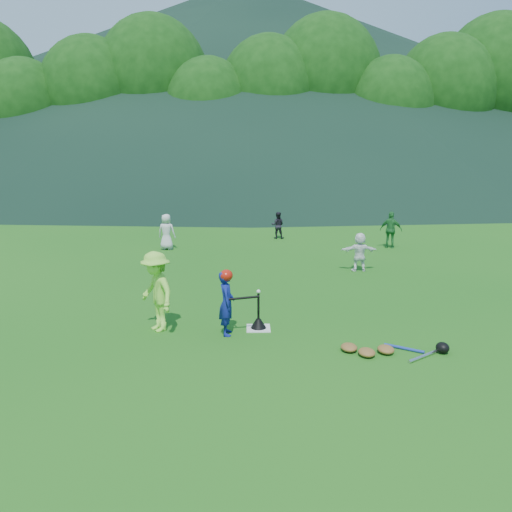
{
  "coord_description": "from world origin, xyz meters",
  "views": [
    {
      "loc": [
        -0.21,
        -9.04,
        3.31
      ],
      "look_at": [
        0.0,
        2.5,
        0.9
      ],
      "focal_mm": 35.0,
      "sensor_mm": 36.0,
      "label": 1
    }
  ],
  "objects": [
    {
      "name": "fielder_c",
      "position": [
        4.83,
        8.13,
        0.64
      ],
      "size": [
        0.82,
        0.57,
        1.29
      ],
      "primitive_type": "imported",
      "rotation": [
        0.0,
        0.0,
        2.76
      ],
      "color": "#22722F",
      "rests_on": "ground"
    },
    {
      "name": "batter_gear",
      "position": [
        -0.57,
        -0.28,
        1.09
      ],
      "size": [
        0.73,
        0.26,
        0.56
      ],
      "color": "#B4180C",
      "rests_on": "ground"
    },
    {
      "name": "fielder_b",
      "position": [
        0.99,
        10.18,
        0.52
      ],
      "size": [
        0.55,
        0.45,
        1.04
      ],
      "primitive_type": "imported",
      "rotation": [
        0.0,
        0.0,
        3.02
      ],
      "color": "black",
      "rests_on": "ground"
    },
    {
      "name": "batting_tee",
      "position": [
        0.0,
        0.0,
        0.13
      ],
      "size": [
        0.3,
        0.3,
        0.68
      ],
      "color": "black",
      "rests_on": "home_plate"
    },
    {
      "name": "baseball",
      "position": [
        0.0,
        0.0,
        0.74
      ],
      "size": [
        0.08,
        0.08,
        0.08
      ],
      "primitive_type": "sphere",
      "color": "white",
      "rests_on": "batting_tee"
    },
    {
      "name": "equipment_pile",
      "position": [
        2.11,
        -1.23,
        0.07
      ],
      "size": [
        1.8,
        0.79,
        0.19
      ],
      "color": "olive",
      "rests_on": "ground"
    },
    {
      "name": "batter_child",
      "position": [
        -0.59,
        -0.28,
        0.6
      ],
      "size": [
        0.31,
        0.45,
        1.2
      ],
      "primitive_type": "imported",
      "rotation": [
        0.0,
        0.0,
        1.61
      ],
      "color": "navy",
      "rests_on": "ground"
    },
    {
      "name": "outfield_fence",
      "position": [
        0.0,
        28.0,
        0.7
      ],
      "size": [
        70.07,
        0.08,
        1.33
      ],
      "color": "gray",
      "rests_on": "ground"
    },
    {
      "name": "fielder_d",
      "position": [
        2.97,
        4.7,
        0.55
      ],
      "size": [
        1.03,
        0.34,
        1.1
      ],
      "primitive_type": "imported",
      "rotation": [
        0.0,
        0.0,
        3.16
      ],
      "color": "white",
      "rests_on": "ground"
    },
    {
      "name": "ground",
      "position": [
        0.0,
        0.0,
        0.0
      ],
      "size": [
        120.0,
        120.0,
        0.0
      ],
      "primitive_type": "plane",
      "color": "#195B14",
      "rests_on": "ground"
    },
    {
      "name": "tree_line",
      "position": [
        0.2,
        33.83,
        8.21
      ],
      "size": [
        70.04,
        11.4,
        14.82
      ],
      "color": "#382314",
      "rests_on": "ground"
    },
    {
      "name": "fielder_a",
      "position": [
        -2.99,
        8.02,
        0.62
      ],
      "size": [
        0.67,
        0.51,
        1.23
      ],
      "primitive_type": "imported",
      "rotation": [
        0.0,
        0.0,
        2.93
      ],
      "color": "silver",
      "rests_on": "ground"
    },
    {
      "name": "home_plate",
      "position": [
        0.0,
        0.0,
        0.01
      ],
      "size": [
        0.45,
        0.45,
        0.02
      ],
      "primitive_type": "cube",
      "color": "silver",
      "rests_on": "ground"
    },
    {
      "name": "distant_hills",
      "position": [
        -7.63,
        81.81,
        14.98
      ],
      "size": [
        155.0,
        140.0,
        32.0
      ],
      "color": "black",
      "rests_on": "ground"
    },
    {
      "name": "adult_coach",
      "position": [
        -1.91,
        -0.05,
        0.76
      ],
      "size": [
        1.04,
        1.12,
        1.52
      ],
      "primitive_type": "imported",
      "rotation": [
        0.0,
        0.0,
        -0.93
      ],
      "color": "#95E643",
      "rests_on": "ground"
    }
  ]
}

